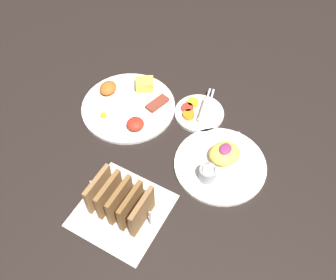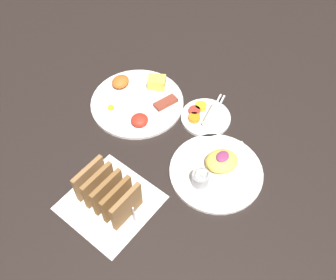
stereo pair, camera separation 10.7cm
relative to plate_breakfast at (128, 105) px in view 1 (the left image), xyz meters
name	(u,v)px [view 1 (the left image)]	position (x,y,z in m)	size (l,w,h in m)	color
ground_plane	(172,150)	(-0.08, -0.20, -0.01)	(3.00, 3.00, 0.00)	black
napkin_flat	(122,210)	(-0.31, -0.18, -0.01)	(0.22, 0.22, 0.00)	white
plate_breakfast	(128,105)	(0.00, 0.00, 0.00)	(0.29, 0.29, 0.05)	white
plate_condiments	(199,112)	(0.08, -0.21, 0.00)	(0.17, 0.15, 0.04)	white
plate_foreground	(220,162)	(-0.06, -0.34, 0.00)	(0.26, 0.26, 0.06)	white
toast_rack	(120,201)	(-0.31, -0.18, 0.04)	(0.10, 0.18, 0.10)	#B7B7BC
teaspoon	(214,141)	(0.01, -0.29, -0.01)	(0.11, 0.09, 0.01)	silver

